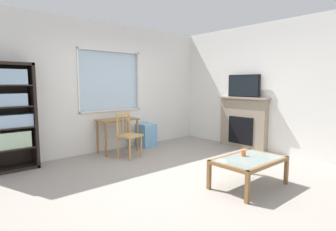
% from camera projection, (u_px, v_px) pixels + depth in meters
% --- Properties ---
extents(ground, '(6.15, 5.51, 0.02)m').
position_uv_depth(ground, '(175.00, 175.00, 4.51)').
color(ground, '#9E9389').
extents(wall_back_with_window, '(5.15, 0.15, 2.79)m').
position_uv_depth(wall_back_with_window, '(106.00, 89.00, 6.03)').
color(wall_back_with_window, white).
rests_on(wall_back_with_window, ground).
extents(wall_right, '(0.12, 4.71, 2.79)m').
position_uv_depth(wall_right, '(263.00, 88.00, 6.05)').
color(wall_right, white).
rests_on(wall_right, ground).
extents(bookshelf, '(0.90, 0.38, 1.85)m').
position_uv_depth(bookshelf, '(5.00, 114.00, 4.58)').
color(bookshelf, black).
rests_on(bookshelf, ground).
extents(desk_under_window, '(0.87, 0.46, 0.73)m').
position_uv_depth(desk_under_window, '(118.00, 125.00, 5.90)').
color(desk_under_window, olive).
rests_on(desk_under_window, ground).
extents(wooden_chair, '(0.51, 0.49, 0.90)m').
position_uv_depth(wooden_chair, '(128.00, 135.00, 5.49)').
color(wooden_chair, tan).
rests_on(wooden_chair, ground).
extents(plastic_drawer_unit, '(0.35, 0.40, 0.54)m').
position_uv_depth(plastic_drawer_unit, '(146.00, 135.00, 6.50)').
color(plastic_drawer_unit, '#72ADDB').
rests_on(plastic_drawer_unit, ground).
extents(fireplace, '(0.26, 1.27, 1.18)m').
position_uv_depth(fireplace, '(243.00, 122.00, 6.33)').
color(fireplace, gray).
rests_on(fireplace, ground).
extents(tv, '(0.06, 0.82, 0.51)m').
position_uv_depth(tv, '(244.00, 86.00, 6.22)').
color(tv, black).
rests_on(tv, fireplace).
extents(coffee_table, '(1.07, 0.67, 0.42)m').
position_uv_depth(coffee_table, '(249.00, 162.00, 3.93)').
color(coffee_table, '#8C9E99').
rests_on(coffee_table, ground).
extents(sippy_cup, '(0.07, 0.07, 0.09)m').
position_uv_depth(sippy_cup, '(243.00, 153.00, 4.06)').
color(sippy_cup, orange).
rests_on(sippy_cup, coffee_table).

